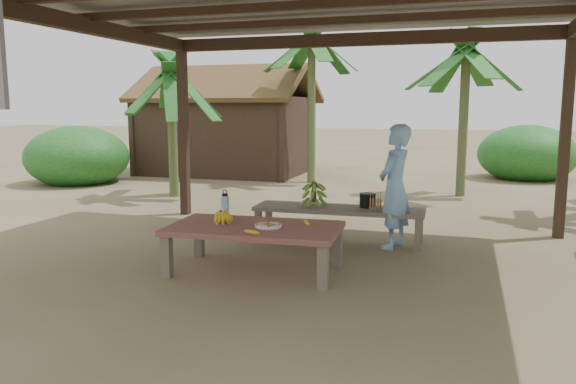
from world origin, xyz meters
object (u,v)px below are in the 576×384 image
(ripe_banana_bunch, at_px, (220,216))
(bench, at_px, (339,212))
(work_table, at_px, (255,232))
(plate, at_px, (268,226))
(woman, at_px, (395,187))
(water_flask, at_px, (225,207))
(cooking_pot, at_px, (368,201))

(ripe_banana_bunch, bearing_deg, bench, 58.51)
(work_table, distance_m, plate, 0.20)
(bench, bearing_deg, woman, -11.10)
(work_table, distance_m, ripe_banana_bunch, 0.43)
(water_flask, bearing_deg, woman, 35.79)
(work_table, relative_size, woman, 1.20)
(work_table, bearing_deg, water_flask, 148.13)
(bench, height_order, water_flask, water_flask)
(plate, bearing_deg, water_flask, 154.72)
(ripe_banana_bunch, xyz_separation_m, woman, (1.69, 1.46, 0.20))
(ripe_banana_bunch, height_order, cooking_pot, ripe_banana_bunch)
(plate, bearing_deg, woman, 54.18)
(plate, xyz_separation_m, water_flask, (-0.62, 0.29, 0.12))
(work_table, bearing_deg, plate, -19.52)
(ripe_banana_bunch, relative_size, woman, 0.16)
(cooking_pot, height_order, woman, woman)
(ripe_banana_bunch, height_order, woman, woman)
(plate, relative_size, cooking_pot, 1.34)
(work_table, xyz_separation_m, woman, (1.29, 1.49, 0.34))
(work_table, height_order, bench, work_table)
(water_flask, xyz_separation_m, woman, (1.73, 1.25, 0.13))
(ripe_banana_bunch, distance_m, water_flask, 0.22)
(woman, bearing_deg, water_flask, -36.81)
(bench, xyz_separation_m, woman, (0.73, -0.12, 0.38))
(cooking_pot, bearing_deg, woman, -32.38)
(work_table, relative_size, water_flask, 5.57)
(work_table, distance_m, cooking_pot, 1.96)
(plate, height_order, cooking_pot, cooking_pot)
(work_table, bearing_deg, bench, 67.60)
(ripe_banana_bunch, distance_m, cooking_pot, 2.15)
(woman, bearing_deg, work_table, -23.40)
(ripe_banana_bunch, relative_size, plate, 0.88)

